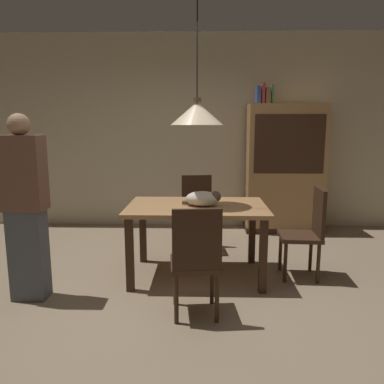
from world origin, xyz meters
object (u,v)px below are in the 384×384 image
cat_sleeping (204,199)px  pendant_lamp (197,113)px  book_blue_wide (258,95)px  dining_table (197,215)px  chair_right_side (308,229)px  hutch_bookcase (285,171)px  person_standing (25,208)px  book_brown_thick (267,96)px  chair_far_back (197,209)px  chair_near_front (196,258)px  book_green_slim (272,95)px  book_red_tall (263,94)px

cat_sleeping → pendant_lamp: pendant_lamp is taller
book_blue_wide → dining_table: bearing=-115.5°
pendant_lamp → book_blue_wide: pendant_lamp is taller
dining_table → chair_right_side: (1.13, -0.00, -0.14)m
pendant_lamp → book_blue_wide: (0.84, 1.75, 0.31)m
cat_sleeping → pendant_lamp: 0.84m
pendant_lamp → hutch_bookcase: size_ratio=0.70×
person_standing → book_brown_thick: bearing=43.2°
chair_right_side → person_standing: bearing=-168.1°
chair_far_back → pendant_lamp: 1.45m
chair_near_front → book_green_slim: size_ratio=3.58×
pendant_lamp → book_blue_wide: size_ratio=5.42×
chair_near_front → book_brown_thick: 3.15m
dining_table → book_green_slim: 2.43m
chair_right_side → book_blue_wide: bearing=99.5°
book_blue_wide → book_brown_thick: size_ratio=1.00×
hutch_bookcase → dining_table: bearing=-125.7°
hutch_bookcase → book_green_slim: book_green_slim is taller
chair_near_front → cat_sleeping: 0.90m
chair_near_front → chair_far_back: same height
chair_right_side → book_red_tall: (-0.23, 1.75, 1.48)m
cat_sleeping → book_green_slim: (0.96, 1.79, 1.15)m
chair_right_side → hutch_bookcase: (0.13, 1.75, 0.38)m
pendant_lamp → book_green_slim: 2.05m
cat_sleeping → pendant_lamp: (-0.07, 0.04, 0.84)m
book_blue_wide → book_red_tall: 0.07m
chair_right_side → chair_far_back: (-1.14, 0.88, 0.00)m
cat_sleeping → hutch_bookcase: (1.19, 1.79, 0.06)m
book_red_tall → dining_table: bearing=-117.2°
chair_right_side → book_brown_thick: bearing=95.3°
pendant_lamp → book_green_slim: size_ratio=5.00×
person_standing → book_green_slim: bearing=42.5°
cat_sleeping → hutch_bookcase: size_ratio=0.21×
book_green_slim → chair_far_back: bearing=-139.8°
book_red_tall → book_green_slim: 0.13m
chair_far_back → book_red_tall: bearing=43.9°
book_red_tall → book_green_slim: size_ratio=1.08×
dining_table → hutch_bookcase: size_ratio=0.76×
chair_far_back → book_brown_thick: book_brown_thick is taller
chair_far_back → hutch_bookcase: bearing=34.5°
chair_right_side → book_green_slim: book_green_slim is taller
book_green_slim → person_standing: 3.60m
dining_table → chair_near_front: chair_near_front is taller
person_standing → dining_table: bearing=20.5°
chair_far_back → chair_right_side: bearing=-37.8°
book_brown_thick → person_standing: book_brown_thick is taller
chair_near_front → cat_sleeping: (0.06, 0.84, 0.32)m
chair_right_side → book_red_tall: book_red_tall is taller
book_blue_wide → person_standing: size_ratio=0.15×
book_red_tall → book_brown_thick: size_ratio=1.17×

